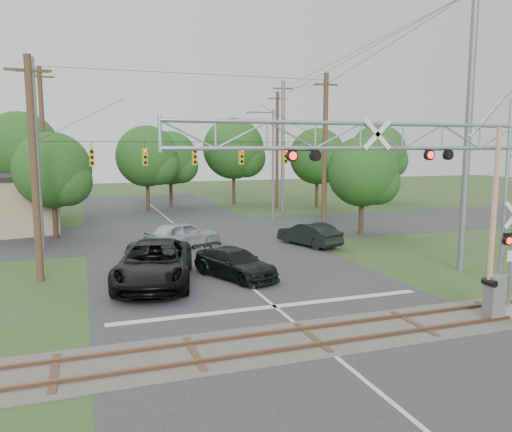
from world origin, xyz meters
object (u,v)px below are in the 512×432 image
object	(u,v)px
crossing_gantry	(424,186)
streetlight	(271,159)
sedan_silver	(183,234)
car_dark	(235,263)
traffic_signal_span	(208,156)
pickup_black	(154,263)

from	to	relation	value
crossing_gantry	streetlight	distance (m)	26.68
crossing_gantry	sedan_silver	distance (m)	18.14
car_dark	traffic_signal_span	bearing A→B (deg)	59.71
pickup_black	streetlight	size ratio (longest dim) A/B	0.76
sedan_silver	traffic_signal_span	bearing A→B (deg)	-77.76
pickup_black	crossing_gantry	bearing A→B (deg)	-35.02
car_dark	sedan_silver	distance (m)	8.26
sedan_silver	streetlight	distance (m)	14.10
pickup_black	streetlight	xyz separation A→B (m)	(12.44, 17.46, 4.30)
crossing_gantry	traffic_signal_span	distance (m)	18.62
crossing_gantry	sedan_silver	world-z (taller)	crossing_gantry
traffic_signal_span	car_dark	xyz separation A→B (m)	(-1.09, -9.65, -5.04)
pickup_black	sedan_silver	bearing A→B (deg)	83.32
crossing_gantry	streetlight	world-z (taller)	streetlight
crossing_gantry	pickup_black	distance (m)	12.54
pickup_black	car_dark	world-z (taller)	pickup_black
sedan_silver	streetlight	bearing A→B (deg)	-68.21
crossing_gantry	car_dark	distance (m)	10.54
traffic_signal_span	crossing_gantry	bearing A→B (deg)	-80.83
pickup_black	sedan_silver	distance (m)	8.58
traffic_signal_span	car_dark	size ratio (longest dim) A/B	3.95
traffic_signal_span	pickup_black	xyz separation A→B (m)	(-4.97, -9.53, -4.76)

